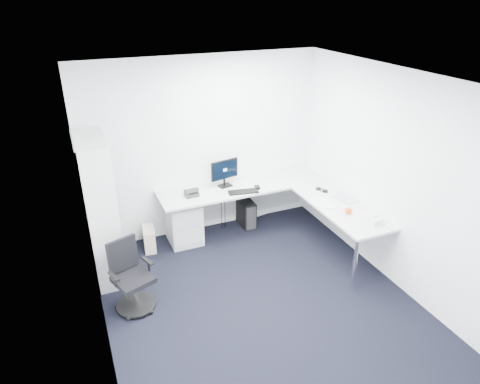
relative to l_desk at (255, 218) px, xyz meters
name	(u,v)px	position (x,y,z in m)	size (l,w,h in m)	color
ground	(262,306)	(-0.55, -1.40, -0.39)	(4.20, 4.20, 0.00)	black
ceiling	(268,82)	(-0.55, -1.40, 2.31)	(4.20, 4.20, 0.00)	white
wall_back	(203,148)	(-0.55, 0.70, 0.96)	(3.60, 0.02, 2.70)	white
wall_front	(400,341)	(-0.55, -3.50, 0.96)	(3.60, 0.02, 2.70)	white
wall_left	(92,243)	(-2.35, -1.40, 0.96)	(0.02, 4.20, 2.70)	white
wall_right	(396,181)	(1.25, -1.40, 0.96)	(0.02, 4.20, 2.70)	white
l_desk	(255,218)	(0.00, 0.00, 0.00)	(2.69, 1.51, 0.79)	#BABDBD
drawer_pedestal	(183,219)	(-1.00, 0.44, -0.03)	(0.47, 0.58, 0.72)	#BABDBD
bookshelf	(100,210)	(-2.17, 0.05, 0.56)	(0.37, 0.96, 1.91)	silver
task_chair	(133,278)	(-1.97, -0.83, 0.05)	(0.49, 0.49, 0.88)	black
black_pc_tower	(246,212)	(0.06, 0.51, -0.17)	(0.20, 0.45, 0.44)	black
beige_pc_tower	(149,239)	(-1.54, 0.40, -0.22)	(0.16, 0.36, 0.34)	beige
power_strip	(260,214)	(0.41, 0.70, -0.38)	(0.31, 0.05, 0.04)	silver
monitor	(225,173)	(-0.32, 0.44, 0.61)	(0.45, 0.14, 0.43)	black
black_keyboard	(243,192)	(-0.15, 0.12, 0.40)	(0.44, 0.16, 0.02)	black
mouse	(257,187)	(0.10, 0.17, 0.41)	(0.07, 0.11, 0.04)	black
desk_phone	(191,192)	(-0.88, 0.32, 0.46)	(0.18, 0.18, 0.13)	#272729
laptop	(346,191)	(1.11, -0.64, 0.52)	(0.35, 0.34, 0.25)	silver
white_keyboard	(325,202)	(0.79, -0.62, 0.40)	(0.11, 0.39, 0.01)	silver
headphones	(322,189)	(0.95, -0.28, 0.42)	(0.11, 0.18, 0.05)	black
orange_fruit	(348,211)	(0.88, -1.02, 0.44)	(0.09, 0.09, 0.09)	#DF5013
tissue_box	(372,219)	(1.02, -1.33, 0.44)	(0.13, 0.25, 0.09)	silver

